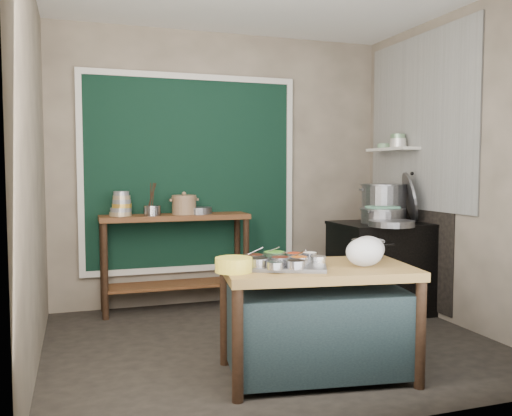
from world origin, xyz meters
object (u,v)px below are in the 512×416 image
object	(u,v)px
condiment_tray	(285,266)
utensil_cup	(152,211)
back_counter	(176,262)
prep_table	(317,321)
stove_block	(383,269)
saucepan	(368,249)
steamer	(383,216)
ceramic_crock	(184,206)
yellow_basin	(234,265)
stock_pot	(384,202)

from	to	relation	value
condiment_tray	utensil_cup	distance (m)	2.06
condiment_tray	utensil_cup	size ratio (longest dim) A/B	3.32
back_counter	utensil_cup	world-z (taller)	utensil_cup
prep_table	stove_block	bearing A→B (deg)	53.23
prep_table	stove_block	size ratio (longest dim) A/B	1.39
saucepan	steamer	distance (m)	1.30
back_counter	saucepan	bearing A→B (deg)	-59.19
prep_table	steamer	world-z (taller)	steamer
ceramic_crock	condiment_tray	bearing A→B (deg)	-81.97
condiment_tray	yellow_basin	size ratio (longest dim) A/B	2.28
utensil_cup	back_counter	bearing A→B (deg)	14.47
back_counter	yellow_basin	distance (m)	2.08
utensil_cup	stove_block	bearing A→B (deg)	-17.47
saucepan	prep_table	bearing A→B (deg)	-168.12
utensil_cup	steamer	bearing A→B (deg)	-19.23
utensil_cup	stock_pot	size ratio (longest dim) A/B	0.34
back_counter	utensil_cup	xyz separation A→B (m)	(-0.23, -0.06, 0.52)
back_counter	yellow_basin	size ratio (longest dim) A/B	6.14
utensil_cup	stock_pot	distance (m)	2.28
ceramic_crock	utensil_cup	bearing A→B (deg)	-172.16
stove_block	stock_pot	bearing A→B (deg)	57.68
prep_table	back_counter	world-z (taller)	back_counter
utensil_cup	prep_table	bearing A→B (deg)	-67.16
stove_block	saucepan	distance (m)	1.42
saucepan	ceramic_crock	bearing A→B (deg)	108.95
yellow_basin	condiment_tray	bearing A→B (deg)	6.32
back_counter	stock_pot	distance (m)	2.16
stock_pot	back_counter	bearing A→B (deg)	163.66
yellow_basin	ceramic_crock	size ratio (longest dim) A/B	0.93
saucepan	stock_pot	bearing A→B (deg)	44.22
yellow_basin	steamer	size ratio (longest dim) A/B	0.54
steamer	ceramic_crock	bearing A→B (deg)	156.42
back_counter	condiment_tray	bearing A→B (deg)	-79.59
back_counter	ceramic_crock	xyz separation A→B (m)	(0.09, -0.02, 0.56)
yellow_basin	saucepan	bearing A→B (deg)	11.68
prep_table	saucepan	size ratio (longest dim) A/B	5.20
saucepan	steamer	bearing A→B (deg)	43.89
back_counter	steamer	size ratio (longest dim) A/B	3.29
yellow_basin	utensil_cup	xyz separation A→B (m)	(-0.24, 2.00, 0.20)
stock_pot	stove_block	bearing A→B (deg)	-122.32
prep_table	saucepan	distance (m)	0.69
prep_table	stock_pot	distance (m)	2.12
steamer	back_counter	bearing A→B (deg)	157.02
stove_block	ceramic_crock	bearing A→B (deg)	158.48
prep_table	ceramic_crock	world-z (taller)	ceramic_crock
stove_block	condiment_tray	bearing A→B (deg)	-139.95
stove_block	stock_pot	world-z (taller)	stock_pot
prep_table	stove_block	distance (m)	1.84
back_counter	condiment_tray	world-z (taller)	back_counter
saucepan	utensil_cup	distance (m)	2.22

